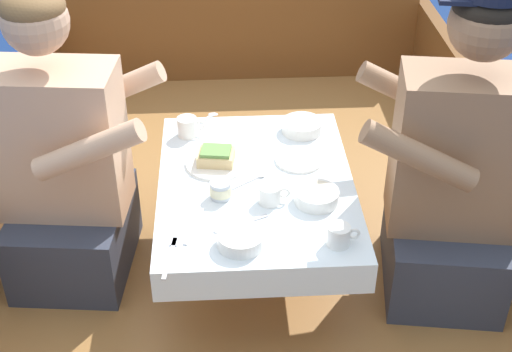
% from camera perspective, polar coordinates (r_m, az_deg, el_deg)
% --- Properties ---
extents(ground_plane, '(60.00, 60.00, 0.00)m').
position_cam_1_polar(ground_plane, '(2.70, 0.03, -13.46)').
color(ground_plane, navy).
extents(boat_deck, '(1.89, 3.09, 0.34)m').
position_cam_1_polar(boat_deck, '(2.57, 0.04, -10.92)').
color(boat_deck, '#9E6B38').
rests_on(boat_deck, ground_plane).
extents(bow_coaming, '(1.77, 0.06, 0.44)m').
position_cam_1_polar(bow_coaming, '(3.61, -1.38, 11.10)').
color(bow_coaming, brown).
rests_on(bow_coaming, boat_deck).
extents(cockpit_table, '(0.61, 0.82, 0.38)m').
position_cam_1_polar(cockpit_table, '(2.26, 0.00, -1.25)').
color(cockpit_table, '#B2B2B7').
rests_on(cockpit_table, boat_deck).
extents(person_port, '(0.55, 0.49, 0.99)m').
position_cam_1_polar(person_port, '(2.34, -15.07, 0.41)').
color(person_port, '#333847').
rests_on(person_port, boat_deck).
extents(person_starboard, '(0.57, 0.51, 1.06)m').
position_cam_1_polar(person_starboard, '(2.26, 15.66, 0.04)').
color(person_starboard, '#333847').
rests_on(person_starboard, boat_deck).
extents(plate_sandwich, '(0.20, 0.20, 0.01)m').
position_cam_1_polar(plate_sandwich, '(2.31, -3.19, 1.04)').
color(plate_sandwich, white).
rests_on(plate_sandwich, cockpit_table).
extents(plate_bread, '(0.16, 0.16, 0.01)m').
position_cam_1_polar(plate_bread, '(2.33, 3.47, 1.32)').
color(plate_bread, white).
rests_on(plate_bread, cockpit_table).
extents(sandwich, '(0.13, 0.11, 0.05)m').
position_cam_1_polar(sandwich, '(2.30, -3.21, 1.61)').
color(sandwich, '#E0BC7F').
rests_on(sandwich, plate_sandwich).
extents(bowl_port_near, '(0.13, 0.13, 0.04)m').
position_cam_1_polar(bowl_port_near, '(2.14, 4.87, -1.57)').
color(bowl_port_near, white).
rests_on(bowl_port_near, cockpit_table).
extents(bowl_starboard_near, '(0.13, 0.13, 0.04)m').
position_cam_1_polar(bowl_starboard_near, '(1.98, -1.23, -5.03)').
color(bowl_starboard_near, white).
rests_on(bowl_starboard_near, cockpit_table).
extents(bowl_center_far, '(0.14, 0.14, 0.04)m').
position_cam_1_polar(bowl_center_far, '(2.48, 3.71, 4.05)').
color(bowl_center_far, white).
rests_on(bowl_center_far, cockpit_table).
extents(coffee_cup_port, '(0.09, 0.07, 0.06)m').
position_cam_1_polar(coffee_cup_port, '(1.98, 6.66, -4.72)').
color(coffee_cup_port, white).
rests_on(coffee_cup_port, cockpit_table).
extents(coffee_cup_starboard, '(0.10, 0.07, 0.06)m').
position_cam_1_polar(coffee_cup_starboard, '(2.13, 1.15, -1.44)').
color(coffee_cup_starboard, white).
rests_on(coffee_cup_starboard, cockpit_table).
extents(coffee_cup_center, '(0.10, 0.07, 0.07)m').
position_cam_1_polar(coffee_cup_center, '(2.46, -5.51, 3.98)').
color(coffee_cup_center, white).
rests_on(coffee_cup_center, cockpit_table).
extents(tin_can, '(0.07, 0.07, 0.05)m').
position_cam_1_polar(tin_can, '(2.15, -2.84, -1.10)').
color(tin_can, silver).
rests_on(tin_can, cockpit_table).
extents(utensil_spoon_center, '(0.15, 0.11, 0.01)m').
position_cam_1_polar(utensil_spoon_center, '(2.23, -0.53, -0.34)').
color(utensil_spoon_center, silver).
rests_on(utensil_spoon_center, cockpit_table).
extents(utensil_fork_starboard, '(0.04, 0.17, 0.00)m').
position_cam_1_polar(utensil_fork_starboard, '(1.97, -6.83, -6.21)').
color(utensil_fork_starboard, silver).
rests_on(utensil_fork_starboard, cockpit_table).
extents(utensil_knife_port, '(0.06, 0.17, 0.00)m').
position_cam_1_polar(utensil_knife_port, '(2.06, -4.99, -4.03)').
color(utensil_knife_port, silver).
rests_on(utensil_knife_port, cockpit_table).
extents(utensil_spoon_starboard, '(0.13, 0.13, 0.01)m').
position_cam_1_polar(utensil_spoon_starboard, '(2.56, -4.08, 4.55)').
color(utensil_spoon_starboard, silver).
rests_on(utensil_spoon_starboard, cockpit_table).
extents(utensil_knife_starboard, '(0.16, 0.08, 0.00)m').
position_cam_1_polar(utensil_knife_starboard, '(2.06, -1.19, -3.82)').
color(utensil_knife_starboard, silver).
rests_on(utensil_knife_starboard, cockpit_table).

